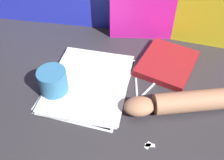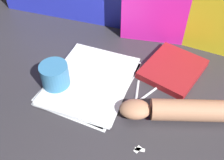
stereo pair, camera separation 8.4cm
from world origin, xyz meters
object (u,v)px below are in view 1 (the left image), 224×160
Objects in this scene: paper_stack at (88,83)px; scissors at (137,100)px; mug at (53,83)px; book_closed at (167,63)px; hand_forearm at (182,102)px.

paper_stack is 0.18m from scissors.
mug is (-0.27, -0.02, 0.04)m from scissors.
book_closed is 1.66× the size of scissors.
paper_stack is 1.37× the size of book_closed.
scissors is 1.65× the size of mug.
scissors is (0.17, -0.04, -0.00)m from paper_stack.
paper_stack is at bearing 167.26° from scissors.
mug is at bearing -176.35° from scissors.
paper_stack is at bearing -150.18° from book_closed.
paper_stack is at bearing 171.56° from hand_forearm.
paper_stack reaches higher than scissors.
scissors is 0.28m from mug.
hand_forearm is 0.41m from mug.
book_closed is at bearing 105.07° from hand_forearm.
hand_forearm is at bearing -8.44° from paper_stack.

